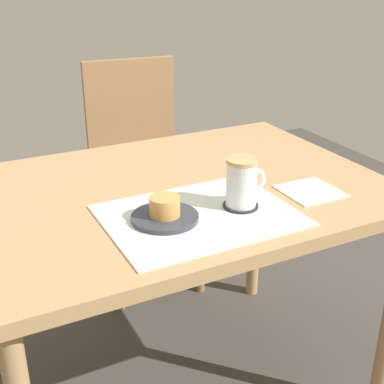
{
  "coord_description": "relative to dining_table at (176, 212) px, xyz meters",
  "views": [
    {
      "loc": [
        -0.58,
        -1.24,
        1.33
      ],
      "look_at": [
        -0.03,
        -0.16,
        0.79
      ],
      "focal_mm": 50.0,
      "sensor_mm": 36.0,
      "label": 1
    }
  ],
  "objects": [
    {
      "name": "placemat",
      "position": [
        -0.03,
        -0.2,
        0.08
      ],
      "size": [
        0.47,
        0.35,
        0.0
      ],
      "primitive_type": "cube",
      "color": "silver",
      "rests_on": "dining_table"
    },
    {
      "name": "pastry",
      "position": [
        -0.12,
        -0.18,
        0.12
      ],
      "size": [
        0.07,
        0.07,
        0.05
      ],
      "primitive_type": "cylinder",
      "color": "tan",
      "rests_on": "pastry_plate"
    },
    {
      "name": "coffee_mug",
      "position": [
        0.09,
        -0.2,
        0.15
      ],
      "size": [
        0.11,
        0.08,
        0.12
      ],
      "color": "white",
      "rests_on": "coffee_coaster"
    },
    {
      "name": "paper_napkin",
      "position": [
        0.31,
        -0.2,
        0.08
      ],
      "size": [
        0.15,
        0.15,
        0.0
      ],
      "primitive_type": "cube",
      "rotation": [
        0.0,
        0.0,
        -0.01
      ],
      "color": "silver",
      "rests_on": "dining_table"
    },
    {
      "name": "dining_table",
      "position": [
        0.0,
        0.0,
        0.0
      ],
      "size": [
        1.16,
        0.84,
        0.74
      ],
      "color": "tan",
      "rests_on": "ground_plane"
    },
    {
      "name": "coffee_coaster",
      "position": [
        0.09,
        -0.2,
        0.09
      ],
      "size": [
        0.09,
        0.09,
        0.0
      ],
      "primitive_type": "cylinder",
      "color": "#232328",
      "rests_on": "placemat"
    },
    {
      "name": "pastry_plate",
      "position": [
        -0.12,
        -0.18,
        0.09
      ],
      "size": [
        0.17,
        0.17,
        0.01
      ],
      "primitive_type": "cylinder",
      "color": "#333842",
      "rests_on": "placemat"
    },
    {
      "name": "wooden_chair",
      "position": [
        0.18,
        0.75,
        -0.15
      ],
      "size": [
        0.46,
        0.46,
        0.94
      ],
      "rotation": [
        0.0,
        0.0,
        3.04
      ],
      "color": "#997047",
      "rests_on": "ground_plane"
    }
  ]
}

